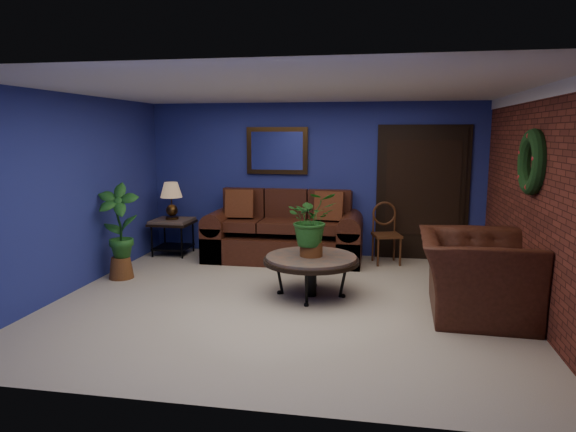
% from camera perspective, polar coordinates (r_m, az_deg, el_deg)
% --- Properties ---
extents(floor, '(5.50, 5.50, 0.00)m').
position_cam_1_polar(floor, '(6.30, -0.21, -9.39)').
color(floor, beige).
rests_on(floor, ground).
extents(wall_back, '(5.50, 0.04, 2.50)m').
position_cam_1_polar(wall_back, '(8.48, 2.83, 4.06)').
color(wall_back, navy).
rests_on(wall_back, ground).
extents(wall_left, '(0.04, 5.00, 2.50)m').
position_cam_1_polar(wall_left, '(7.05, -22.79, 2.31)').
color(wall_left, navy).
rests_on(wall_left, ground).
extents(wall_right_brick, '(0.04, 5.00, 2.50)m').
position_cam_1_polar(wall_right_brick, '(6.16, 25.86, 1.20)').
color(wall_right_brick, maroon).
rests_on(wall_right_brick, ground).
extents(ceiling, '(5.50, 5.00, 0.02)m').
position_cam_1_polar(ceiling, '(5.99, -0.22, 13.90)').
color(ceiling, silver).
rests_on(ceiling, wall_back).
extents(crown_molding, '(0.03, 5.00, 0.14)m').
position_cam_1_polar(crown_molding, '(6.12, 26.37, 12.22)').
color(crown_molding, white).
rests_on(crown_molding, wall_right_brick).
extents(wall_mirror, '(1.02, 0.06, 0.77)m').
position_cam_1_polar(wall_mirror, '(8.51, -1.22, 7.26)').
color(wall_mirror, '#452D13').
rests_on(wall_mirror, wall_back).
extents(closet_door, '(1.44, 0.06, 2.18)m').
position_cam_1_polar(closet_door, '(8.43, 14.69, 2.37)').
color(closet_door, black).
rests_on(closet_door, wall_back).
extents(wreath, '(0.16, 0.72, 0.72)m').
position_cam_1_polar(wreath, '(6.15, 25.49, 5.43)').
color(wreath, black).
rests_on(wreath, wall_right_brick).
extents(sofa, '(2.46, 1.06, 1.11)m').
position_cam_1_polar(sofa, '(8.27, -0.34, -2.27)').
color(sofa, '#461F14').
rests_on(sofa, ground).
extents(coffee_table, '(1.19, 1.19, 0.51)m').
position_cam_1_polar(coffee_table, '(6.37, 2.59, -4.97)').
color(coffee_table, '#4D4843').
rests_on(coffee_table, ground).
extents(end_table, '(0.65, 0.65, 0.59)m').
position_cam_1_polar(end_table, '(8.75, -12.71, -1.25)').
color(end_table, '#4D4843').
rests_on(end_table, ground).
extents(table_lamp, '(0.36, 0.36, 0.59)m').
position_cam_1_polar(table_lamp, '(8.68, -12.83, 2.16)').
color(table_lamp, '#452D13').
rests_on(table_lamp, end_table).
extents(side_chair, '(0.49, 0.49, 0.95)m').
position_cam_1_polar(side_chair, '(8.13, 10.80, -1.40)').
color(side_chair, '#512F17').
rests_on(side_chair, ground).
extents(armchair, '(1.26, 1.43, 0.89)m').
position_cam_1_polar(armchair, '(6.10, 20.06, -6.20)').
color(armchair, '#461F14').
rests_on(armchair, ground).
extents(coffee_plant, '(0.74, 0.69, 0.80)m').
position_cam_1_polar(coffee_plant, '(6.27, 2.62, -0.52)').
color(coffee_plant, brown).
rests_on(coffee_plant, coffee_table).
extents(floor_plant, '(0.40, 0.36, 0.75)m').
position_cam_1_polar(floor_plant, '(7.39, 19.87, -4.09)').
color(floor_plant, brown).
rests_on(floor_plant, ground).
extents(tall_plant, '(0.63, 0.48, 1.33)m').
position_cam_1_polar(tall_plant, '(7.45, -18.26, -1.32)').
color(tall_plant, brown).
rests_on(tall_plant, ground).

